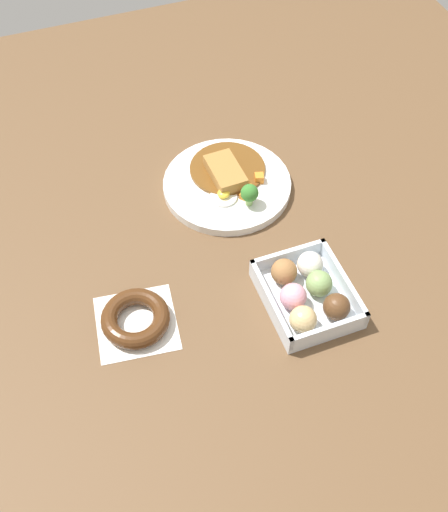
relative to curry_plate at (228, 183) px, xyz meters
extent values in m
plane|color=brown|center=(-0.10, 0.02, -0.01)|extent=(1.60, 1.60, 0.00)
cylinder|color=white|center=(0.00, 0.00, 0.00)|extent=(0.25, 0.25, 0.02)
cylinder|color=brown|center=(0.03, -0.01, 0.01)|extent=(0.15, 0.15, 0.01)
cube|color=#A87538|center=(0.01, 0.00, 0.02)|extent=(0.10, 0.06, 0.02)
cylinder|color=white|center=(-0.04, 0.02, 0.01)|extent=(0.05, 0.05, 0.00)
ellipsoid|color=yellow|center=(-0.04, 0.02, 0.02)|extent=(0.02, 0.02, 0.01)
cylinder|color=#8CB766|center=(-0.07, -0.02, 0.01)|extent=(0.01, 0.01, 0.02)
sphere|color=#387A2D|center=(-0.07, -0.02, 0.03)|extent=(0.03, 0.03, 0.03)
cube|color=orange|center=(-0.05, -0.01, 0.01)|extent=(0.02, 0.02, 0.01)
cube|color=orange|center=(-0.04, -0.03, 0.01)|extent=(0.02, 0.02, 0.02)
cube|color=orange|center=(-0.02, -0.06, 0.01)|extent=(0.02, 0.02, 0.02)
cube|color=silver|center=(-0.30, -0.03, -0.01)|extent=(0.17, 0.14, 0.01)
cube|color=silver|center=(-0.39, -0.03, 0.01)|extent=(0.01, 0.14, 0.03)
cube|color=silver|center=(-0.22, -0.03, 0.01)|extent=(0.01, 0.14, 0.03)
cube|color=silver|center=(-0.30, -0.10, 0.01)|extent=(0.17, 0.01, 0.03)
cube|color=silver|center=(-0.30, 0.04, 0.01)|extent=(0.17, 0.01, 0.03)
sphere|color=brown|center=(-0.35, -0.06, 0.02)|extent=(0.05, 0.05, 0.05)
sphere|color=#84A860|center=(-0.30, -0.05, 0.02)|extent=(0.05, 0.05, 0.05)
sphere|color=silver|center=(-0.26, -0.06, 0.02)|extent=(0.05, 0.05, 0.05)
sphere|color=#DBB77A|center=(-0.35, 0.00, 0.02)|extent=(0.05, 0.05, 0.05)
sphere|color=pink|center=(-0.31, 0.00, 0.02)|extent=(0.05, 0.05, 0.05)
sphere|color=#9E6B3D|center=(-0.25, -0.01, 0.02)|extent=(0.05, 0.05, 0.05)
cube|color=white|center=(-0.24, 0.26, -0.01)|extent=(0.15, 0.15, 0.00)
torus|color=#4C2B14|center=(-0.24, 0.26, 0.00)|extent=(0.12, 0.12, 0.03)
camera|label=1|loc=(-0.81, 0.31, 0.88)|focal=43.19mm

